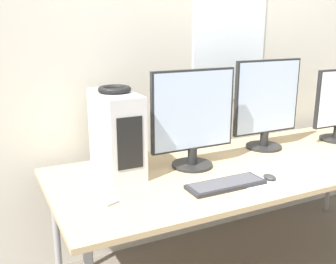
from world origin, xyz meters
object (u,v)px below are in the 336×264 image
Objects in this scene: monitor_main at (193,118)px; monitor_right_near at (267,104)px; headphones at (115,89)px; cell_phone at (105,200)px; pc_tower at (116,133)px; mouse at (269,177)px; keyboard at (226,184)px.

monitor_main is 0.96× the size of monitor_right_near.
headphones is 1.21× the size of cell_phone.
mouse is at bearing -34.40° from pc_tower.
cell_phone is at bearing -118.03° from headphones.
headphones is at bearing 133.87° from keyboard.
keyboard is at bearing -46.13° from headphones.
pc_tower reaches higher than cell_phone.
monitor_main is 1.36× the size of keyboard.
headphones is (0.00, 0.00, 0.24)m from pc_tower.
cell_phone is (-0.60, -0.22, -0.29)m from monitor_main.
monitor_right_near is at bearing -0.75° from pc_tower.
headphones is 0.59m from cell_phone.
pc_tower is 0.24m from headphones.
monitor_right_near is 0.79m from keyboard.
monitor_right_near is at bearing 53.55° from mouse.
monitor_right_near is 7.25× the size of mouse.
monitor_main reaches higher than keyboard.
monitor_right_near reaches higher than headphones.
cell_phone is at bearing -118.09° from pc_tower.
monitor_main is at bearing -170.71° from monitor_right_near.
monitor_main is 0.52m from mouse.
mouse is (-0.34, -0.46, -0.29)m from monitor_right_near.
keyboard is (-0.60, -0.43, -0.29)m from monitor_right_near.
monitor_main is (0.42, -0.11, -0.17)m from headphones.
pc_tower is 1.08× the size of keyboard.
mouse is at bearing -34.45° from headphones.
monitor_right_near is 1.28m from cell_phone.
pc_tower is at bearing 145.60° from mouse.
mouse is (0.26, -0.03, 0.00)m from keyboard.
headphones is 0.94m from mouse.
monitor_main reaches higher than cell_phone.
keyboard is (0.43, -0.44, -0.21)m from pc_tower.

